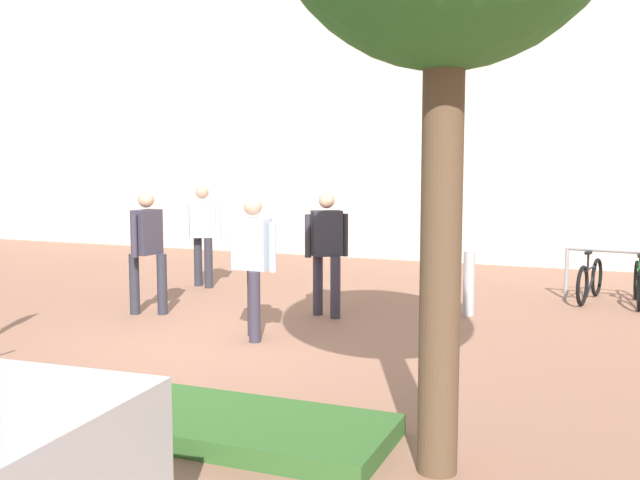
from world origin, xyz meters
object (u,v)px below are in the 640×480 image
person_shirt_blue (253,258)px  person_suited_navy (147,245)px  bike_rack_cluster (638,282)px  bollard_steel (469,283)px  person_suited_dark (327,246)px  person_casual_tan (203,229)px

person_shirt_blue → person_suited_navy: bearing=160.4°
bike_rack_cluster → bollard_steel: bearing=-143.0°
bollard_steel → person_suited_navy: size_ratio=0.52×
person_suited_dark → bike_rack_cluster: bearing=31.7°
person_suited_navy → person_suited_dark: bearing=18.4°
bollard_steel → person_suited_dark: bearing=-155.8°
person_shirt_blue → person_casual_tan: 3.84m
bike_rack_cluster → bollard_steel: bollard_steel is taller
person_shirt_blue → person_suited_navy: (-2.02, 0.72, 0.00)m
person_suited_dark → person_casual_tan: size_ratio=1.00×
person_shirt_blue → person_casual_tan: (-2.46, 2.94, 0.00)m
person_shirt_blue → person_casual_tan: size_ratio=1.00×
bike_rack_cluster → person_casual_tan: size_ratio=1.22×
bollard_steel → person_casual_tan: bearing=172.3°
bollard_steel → person_suited_navy: 4.51m
bike_rack_cluster → person_suited_navy: (-6.38, -3.26, 0.63)m
person_suited_dark → person_casual_tan: bearing=153.0°
bike_rack_cluster → person_suited_navy: 7.20m
bollard_steel → person_suited_dark: (-1.81, -0.81, 0.53)m
bollard_steel → person_suited_dark: person_suited_dark is taller
person_suited_dark → person_casual_tan: 3.16m
bollard_steel → person_suited_navy: (-4.18, -1.60, 0.53)m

